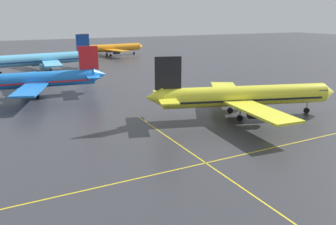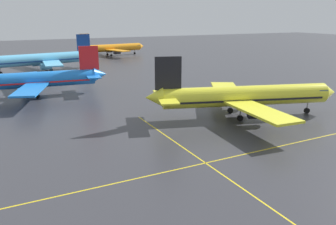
% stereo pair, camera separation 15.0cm
% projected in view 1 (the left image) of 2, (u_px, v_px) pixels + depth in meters
% --- Properties ---
extents(airliner_second_row, '(37.12, 31.69, 11.77)m').
position_uv_depth(airliner_second_row, '(243.00, 96.00, 63.34)').
color(airliner_second_row, yellow).
rests_on(airliner_second_row, ground).
extents(airliner_third_row, '(37.18, 31.86, 11.55)m').
position_uv_depth(airliner_third_row, '(29.00, 80.00, 79.27)').
color(airliner_third_row, blue).
rests_on(airliner_third_row, ground).
extents(airliner_far_left_stand, '(39.30, 33.56, 12.23)m').
position_uv_depth(airliner_far_left_stand, '(43.00, 59.00, 116.56)').
color(airliner_far_left_stand, '#5BB7E5').
rests_on(airliner_far_left_stand, ground).
extents(airliner_far_right_stand, '(34.84, 29.90, 10.83)m').
position_uv_depth(airliner_far_right_stand, '(111.00, 48.00, 162.73)').
color(airliner_far_right_stand, orange).
rests_on(airliner_far_right_stand, ground).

